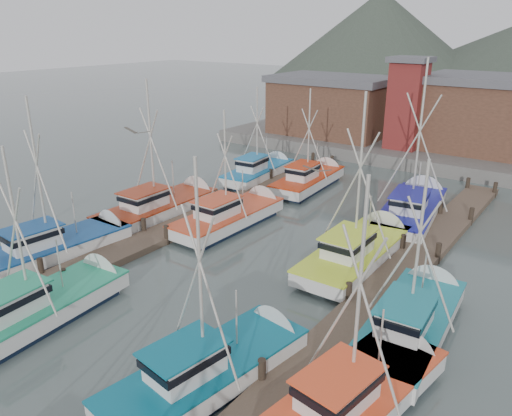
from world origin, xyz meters
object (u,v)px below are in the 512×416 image
Objects in this scene: lookout_tower at (407,103)px; boat_8 at (233,215)px; boat_12 at (311,179)px; boat_4 at (46,305)px.

boat_8 is (-2.70, -23.18, -4.87)m from lookout_tower.
boat_8 is 10.17m from boat_12.
lookout_tower is 0.91× the size of boat_4.
boat_8 is 1.03× the size of boat_12.
boat_8 is at bearing 86.00° from boat_4.
lookout_tower is 23.84m from boat_8.
boat_4 reaches higher than boat_12.
boat_12 is (-0.02, 10.17, 0.00)m from boat_8.
boat_8 is at bearing -96.64° from lookout_tower.
boat_8 is at bearing -93.62° from boat_12.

